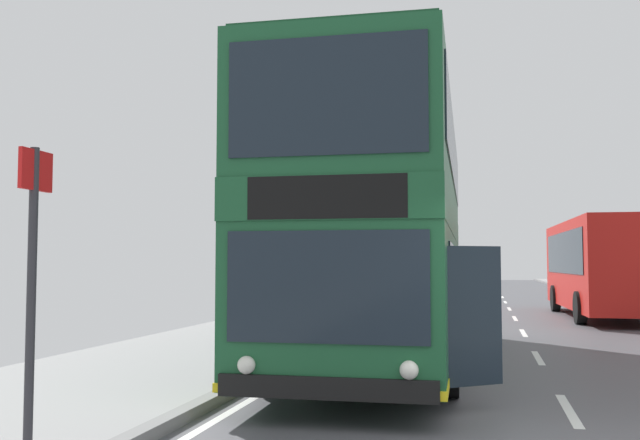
{
  "coord_description": "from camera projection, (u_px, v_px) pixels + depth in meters",
  "views": [
    {
      "loc": [
        -0.99,
        -6.44,
        1.78
      ],
      "look_at": [
        -3.44,
        4.1,
        2.44
      ],
      "focal_mm": 39.29,
      "sensor_mm": 36.0,
      "label": 1
    }
  ],
  "objects": [
    {
      "name": "background_bus_far_lane",
      "position": [
        604.0,
        265.0,
        22.95
      ],
      "size": [
        2.88,
        9.44,
        3.13
      ],
      "color": "red",
      "rests_on": "ground"
    },
    {
      "name": "double_decker_bus_main",
      "position": [
        384.0,
        230.0,
        12.74
      ],
      "size": [
        3.39,
        10.86,
        4.54
      ],
      "color": "#19512D",
      "rests_on": "ground"
    },
    {
      "name": "bus_stop_sign_near",
      "position": [
        32.0,
        263.0,
        6.13
      ],
      "size": [
        0.08,
        0.44,
        2.66
      ],
      "color": "#2D2D33",
      "rests_on": "ground"
    }
  ]
}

